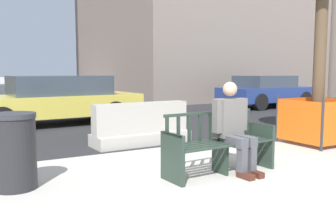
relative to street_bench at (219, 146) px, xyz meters
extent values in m
plane|color=#B7B2A8|center=(-0.19, -0.66, -0.40)|extent=(200.00, 200.00, 0.00)
cube|color=#28282B|center=(-0.19, 8.04, -0.39)|extent=(120.00, 12.00, 0.01)
cube|color=#28382D|center=(-0.82, -0.06, -0.07)|extent=(0.07, 0.51, 0.66)
cube|color=#28382D|center=(0.82, 0.01, -0.07)|extent=(0.07, 0.51, 0.66)
cube|color=#28382D|center=(0.00, -0.03, -0.17)|extent=(0.06, 0.33, 0.45)
cube|color=#28382D|center=(0.01, -0.26, 0.05)|extent=(1.60, 0.14, 0.02)
cube|color=#28382D|center=(0.01, -0.14, 0.05)|extent=(1.60, 0.14, 0.02)
cube|color=#28382D|center=(0.00, -0.03, 0.05)|extent=(1.60, 0.14, 0.02)
cube|color=#28382D|center=(0.00, 0.09, 0.05)|extent=(1.60, 0.14, 0.02)
cube|color=#28382D|center=(-0.01, 0.20, 0.05)|extent=(1.60, 0.14, 0.02)
cube|color=#28382D|center=(-0.01, 0.21, 0.46)|extent=(1.60, 0.11, 0.04)
cube|color=#28382D|center=(-0.76, 0.18, 0.25)|extent=(0.05, 0.03, 0.38)
cube|color=#28382D|center=(-0.57, 0.19, 0.25)|extent=(0.05, 0.03, 0.38)
cube|color=#28382D|center=(-0.38, 0.20, 0.25)|extent=(0.05, 0.03, 0.38)
cube|color=#28382D|center=(-0.20, 0.20, 0.25)|extent=(0.05, 0.03, 0.38)
cube|color=#28382D|center=(-0.01, 0.21, 0.25)|extent=(0.05, 0.03, 0.38)
cube|color=#28382D|center=(0.18, 0.22, 0.25)|extent=(0.05, 0.03, 0.38)
cube|color=#28382D|center=(0.36, 0.23, 0.25)|extent=(0.05, 0.03, 0.38)
cube|color=#28382D|center=(0.55, 0.24, 0.25)|extent=(0.05, 0.03, 0.38)
cube|color=#28382D|center=(0.74, 0.25, 0.25)|extent=(0.05, 0.03, 0.38)
cube|color=#28382D|center=(-0.82, -0.08, 0.25)|extent=(0.07, 0.46, 0.03)
cube|color=#28382D|center=(0.82, -0.01, 0.25)|extent=(0.07, 0.46, 0.03)
cube|color=#66605B|center=(0.21, 0.05, 0.39)|extent=(0.41, 0.26, 0.56)
sphere|color=tan|center=(0.21, 0.03, 0.81)|extent=(0.21, 0.21, 0.21)
cube|color=#4C4C51|center=(0.13, -0.17, 0.08)|extent=(0.16, 0.45, 0.14)
cube|color=#4C4C51|center=(0.31, -0.16, 0.08)|extent=(0.16, 0.45, 0.14)
cube|color=#4C4C51|center=(0.14, -0.34, -0.17)|extent=(0.11, 0.11, 0.45)
cube|color=#4C4C51|center=(0.32, -0.33, -0.17)|extent=(0.11, 0.11, 0.45)
cube|color=#4C2319|center=(0.14, -0.42, -0.36)|extent=(0.12, 0.26, 0.08)
cube|color=#4C2319|center=(0.32, -0.41, -0.36)|extent=(0.12, 0.26, 0.08)
cube|color=#66605B|center=(-0.03, 0.01, 0.43)|extent=(0.10, 0.12, 0.48)
cube|color=#66605B|center=(0.46, 0.03, 0.43)|extent=(0.10, 0.12, 0.48)
cube|color=#ADA89E|center=(-0.02, 2.52, -0.28)|extent=(2.02, 0.74, 0.24)
cube|color=#ADA89E|center=(-0.02, 2.52, 0.14)|extent=(2.01, 0.36, 0.60)
cylinder|color=brown|center=(3.11, 0.80, 1.26)|extent=(0.24, 0.24, 3.32)
cylinder|color=#2D2D33|center=(2.56, 0.25, 0.09)|extent=(0.05, 0.05, 0.98)
cylinder|color=#2D2D33|center=(2.56, 1.35, 0.09)|extent=(0.05, 0.05, 0.98)
cylinder|color=#2D2D33|center=(3.66, 1.35, 0.09)|extent=(0.05, 0.05, 0.98)
cube|color=#E05B14|center=(3.11, 1.35, 0.09)|extent=(1.10, 0.03, 0.82)
cube|color=#E05B14|center=(2.56, 0.80, 0.09)|extent=(0.03, 1.10, 0.82)
cube|color=#E05B14|center=(3.66, 0.80, 0.09)|extent=(0.03, 1.10, 0.82)
cube|color=#DBC64C|center=(-0.89, 6.25, 0.14)|extent=(4.77, 1.99, 0.56)
cube|color=#38424C|center=(-0.70, 6.26, 0.69)|extent=(2.65, 1.68, 0.52)
cylinder|color=black|center=(-2.31, 5.35, -0.08)|extent=(0.65, 0.25, 0.64)
cylinder|color=black|center=(0.60, 5.48, -0.08)|extent=(0.65, 0.25, 0.64)
cylinder|color=black|center=(0.52, 7.15, -0.08)|extent=(0.65, 0.25, 0.64)
cube|color=navy|center=(7.90, 7.04, 0.14)|extent=(4.12, 1.95, 0.56)
cube|color=#38424C|center=(7.74, 7.03, 0.66)|extent=(2.19, 1.67, 0.47)
cylinder|color=black|center=(9.13, 7.94, -0.08)|extent=(0.65, 0.24, 0.64)
cylinder|color=black|center=(9.19, 6.23, -0.08)|extent=(0.65, 0.24, 0.64)
cylinder|color=black|center=(6.62, 7.85, -0.08)|extent=(0.65, 0.24, 0.64)
cylinder|color=black|center=(6.68, 6.14, -0.08)|extent=(0.65, 0.24, 0.64)
cylinder|color=#232326|center=(-2.65, 0.69, 0.05)|extent=(0.52, 0.52, 0.89)
cylinder|color=#2D2D33|center=(-2.65, 0.69, 0.53)|extent=(0.55, 0.55, 0.06)
camera|label=1|loc=(-3.27, -4.22, 1.07)|focal=40.00mm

